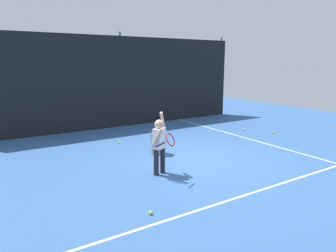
% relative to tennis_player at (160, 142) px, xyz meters
% --- Properties ---
extents(ground_plane, '(20.00, 20.00, 0.00)m').
position_rel_tennis_player_xyz_m(ground_plane, '(1.41, 0.37, -0.73)').
color(ground_plane, '#335B93').
extents(court_line_baseline, '(9.00, 0.05, 0.00)m').
position_rel_tennis_player_xyz_m(court_line_baseline, '(1.41, -1.76, -0.72)').
color(court_line_baseline, white).
rests_on(court_line_baseline, ground).
extents(court_line_sideline, '(0.05, 9.00, 0.00)m').
position_rel_tennis_player_xyz_m(court_line_sideline, '(3.96, 1.37, -0.72)').
color(court_line_sideline, white).
rests_on(court_line_sideline, ground).
extents(back_fence_windscreen, '(10.03, 0.08, 3.31)m').
position_rel_tennis_player_xyz_m(back_fence_windscreen, '(1.41, 5.13, 0.93)').
color(back_fence_windscreen, black).
rests_on(back_fence_windscreen, ground).
extents(fence_post_1, '(0.09, 0.09, 3.46)m').
position_rel_tennis_player_xyz_m(fence_post_1, '(1.41, 5.19, 1.00)').
color(fence_post_1, slate).
rests_on(fence_post_1, ground).
extents(fence_post_2, '(0.09, 0.09, 3.46)m').
position_rel_tennis_player_xyz_m(fence_post_2, '(6.28, 5.19, 1.00)').
color(fence_post_2, slate).
rests_on(fence_post_2, ground).
extents(tennis_player, '(0.50, 0.82, 1.35)m').
position_rel_tennis_player_xyz_m(tennis_player, '(0.00, 0.00, 0.00)').
color(tennis_player, '#232326').
rests_on(tennis_player, ground).
extents(ball_hopper, '(0.38, 0.38, 0.56)m').
position_rel_tennis_player_xyz_m(ball_hopper, '(0.71, 1.33, -0.44)').
color(ball_hopper, gray).
rests_on(ball_hopper, ground).
extents(tennis_ball_0, '(0.07, 0.07, 0.07)m').
position_rel_tennis_player_xyz_m(tennis_ball_0, '(5.25, 1.25, -0.69)').
color(tennis_ball_0, '#CCE033').
rests_on(tennis_ball_0, ground).
extents(tennis_ball_1, '(0.07, 0.07, 0.07)m').
position_rel_tennis_player_xyz_m(tennis_ball_1, '(1.42, 1.73, -0.69)').
color(tennis_ball_1, '#CCE033').
rests_on(tennis_ball_1, ground).
extents(tennis_ball_2, '(0.07, 0.07, 0.07)m').
position_rel_tennis_player_xyz_m(tennis_ball_2, '(0.26, 2.82, -0.69)').
color(tennis_ball_2, '#CCE033').
rests_on(tennis_ball_2, ground).
extents(tennis_ball_3, '(0.07, 0.07, 0.07)m').
position_rel_tennis_player_xyz_m(tennis_ball_3, '(-1.04, -1.46, -0.69)').
color(tennis_ball_3, '#CCE033').
rests_on(tennis_ball_3, ground).
extents(tennis_ball_4, '(0.07, 0.07, 0.07)m').
position_rel_tennis_player_xyz_m(tennis_ball_4, '(4.72, 2.11, -0.69)').
color(tennis_ball_4, '#CCE033').
rests_on(tennis_ball_4, ground).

